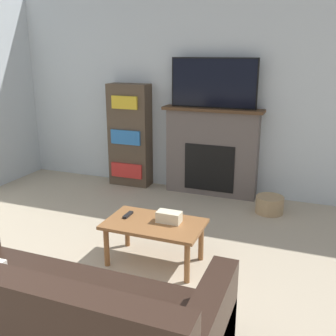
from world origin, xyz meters
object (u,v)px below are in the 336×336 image
at_px(couch, 48,329).
at_px(coffee_table, 154,228).
at_px(tv, 214,83).
at_px(bookshelf, 130,136).
at_px(storage_basket, 270,205).
at_px(fireplace, 212,152).

xyz_separation_m(couch, coffee_table, (0.10, 1.41, 0.06)).
bearing_deg(tv, coffee_table, -89.96).
bearing_deg(bookshelf, storage_basket, -10.28).
distance_m(tv, couch, 3.58).
height_order(fireplace, couch, fireplace).
distance_m(fireplace, tv, 0.90).
xyz_separation_m(couch, bookshelf, (-1.11, 3.37, 0.44)).
height_order(couch, storage_basket, couch).
distance_m(tv, bookshelf, 1.43).
distance_m(tv, coffee_table, 2.28).
bearing_deg(coffee_table, storage_basket, 61.99).
height_order(coffee_table, storage_basket, coffee_table).
bearing_deg(tv, fireplace, 90.00).
xyz_separation_m(couch, storage_basket, (0.95, 3.00, -0.19)).
bearing_deg(couch, coffee_table, 85.91).
bearing_deg(couch, fireplace, 88.32).
height_order(bookshelf, storage_basket, bookshelf).
distance_m(tv, storage_basket, 1.68).
bearing_deg(storage_basket, tv, 156.12).
xyz_separation_m(coffee_table, storage_basket, (0.84, 1.59, -0.24)).
relative_size(coffee_table, storage_basket, 2.66).
bearing_deg(coffee_table, bookshelf, 121.64).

